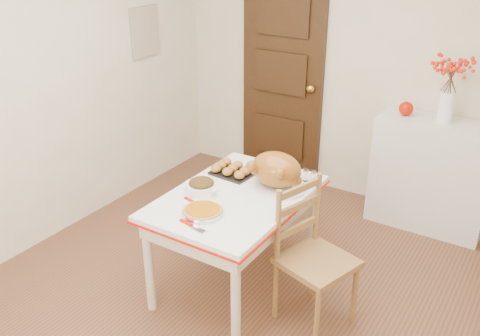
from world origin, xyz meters
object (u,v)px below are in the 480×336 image
Objects in this scene: turkey_platter at (276,171)px; pumpkin_pie at (203,211)px; kitchen_table at (236,241)px; sideboard at (431,174)px; chair_oak at (317,259)px.

pumpkin_pie is (-0.21, -0.56, -0.11)m from turkey_platter.
turkey_platter reaches higher than kitchen_table.
sideboard is 3.68× the size of pumpkin_pie.
sideboard is 0.77× the size of kitchen_table.
turkey_platter reaches higher than pumpkin_pie.
kitchen_table is at bearing 103.32° from chair_oak.
pumpkin_pie is at bearing -132.56° from turkey_platter.
chair_oak reaches higher than sideboard.
kitchen_table is at bearing 84.44° from pumpkin_pie.
kitchen_table is 0.52m from pumpkin_pie.
kitchen_table is 0.65m from chair_oak.
sideboard is at bearing 63.94° from pumpkin_pie.
pumpkin_pie is (-0.67, -0.30, 0.29)m from chair_oak.
turkey_platter is at bearing 50.93° from kitchen_table.
sideboard reaches higher than pumpkin_pie.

